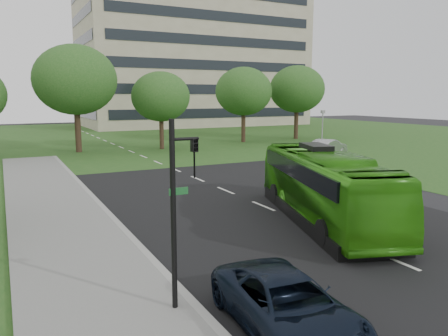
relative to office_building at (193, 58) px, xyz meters
name	(u,v)px	position (x,y,z in m)	size (l,w,h in m)	color
ground	(287,216)	(-21.96, -61.96, -12.50)	(160.00, 160.00, 0.00)	black
street_surfaces	(137,156)	(-22.34, -39.21, -12.47)	(120.00, 120.00, 0.15)	black
office_building	(193,58)	(0.00, 0.00, 0.00)	(40.10, 20.10, 25.00)	gray
tree_park_b	(75,80)	(-26.54, -34.01, -5.67)	(7.72, 7.72, 10.12)	black
tree_park_c	(161,97)	(-18.61, -35.26, -7.22)	(5.86, 5.86, 7.78)	black
tree_park_d	(244,91)	(-7.74, -32.90, -6.62)	(6.56, 6.56, 8.68)	black
tree_park_e	(297,89)	(0.13, -32.51, -6.31)	(6.84, 6.84, 9.12)	black
bus	(324,186)	(-20.96, -63.15, -11.01)	(2.50, 10.68, 2.97)	#329013
sedan	(328,148)	(-7.21, -47.25, -11.72)	(1.65, 4.72, 1.55)	#9B9CA0
suv	(287,305)	(-27.63, -69.96, -11.85)	(2.16, 4.68, 1.30)	black
traffic_light	(179,202)	(-29.41, -67.96, -9.69)	(0.76, 0.22, 4.78)	black
camera_pole	(322,125)	(-5.96, -44.90, -9.91)	(0.40, 0.36, 4.02)	gray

